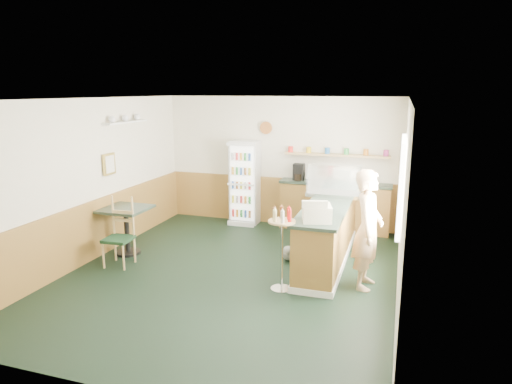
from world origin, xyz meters
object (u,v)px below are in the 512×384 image
at_px(drinks_fridge, 245,183).
at_px(cafe_table, 126,221).
at_px(cash_register, 317,213).
at_px(condiment_stand, 282,238).
at_px(display_case, 334,181).
at_px(cafe_chair, 121,229).
at_px(shopkeeper, 368,230).

height_order(drinks_fridge, cafe_table, drinks_fridge).
distance_m(cash_register, condiment_stand, 0.61).
distance_m(display_case, cash_register, 1.67).
bearing_deg(display_case, drinks_fridge, 151.01).
bearing_deg(drinks_fridge, condiment_stand, -62.06).
height_order(cash_register, cafe_chair, cash_register).
relative_size(condiment_stand, cafe_table, 1.45).
relative_size(display_case, cafe_chair, 0.82).
distance_m(drinks_fridge, cash_register, 3.49).
xyz_separation_m(drinks_fridge, cafe_chair, (-1.16, -2.86, -0.30)).
height_order(cash_register, condiment_stand, cash_register).
bearing_deg(shopkeeper, drinks_fridge, 51.67).
relative_size(display_case, condiment_stand, 0.76).
distance_m(shopkeeper, condiment_stand, 1.25).
xyz_separation_m(display_case, cash_register, (0.00, -1.66, -0.15)).
xyz_separation_m(cash_register, shopkeeper, (0.70, 0.24, -0.25)).
bearing_deg(condiment_stand, cafe_chair, 176.12).
height_order(drinks_fridge, cash_register, drinks_fridge).
distance_m(display_case, condiment_stand, 2.01).
bearing_deg(cafe_table, condiment_stand, -11.81).
relative_size(cash_register, cafe_table, 0.50).
bearing_deg(condiment_stand, drinks_fridge, 117.94).
height_order(condiment_stand, cafe_chair, condiment_stand).
bearing_deg(shopkeeper, cafe_chair, 98.83).
distance_m(cash_register, shopkeeper, 0.78).
xyz_separation_m(drinks_fridge, condiment_stand, (1.61, -3.04, -0.11)).
bearing_deg(shopkeeper, display_case, 30.78).
xyz_separation_m(drinks_fridge, shopkeeper, (2.76, -2.56, -0.02)).
xyz_separation_m(drinks_fridge, cash_register, (2.06, -2.80, 0.23)).
bearing_deg(shopkeeper, cash_register, 113.64).
relative_size(drinks_fridge, condiment_stand, 1.48).
xyz_separation_m(shopkeeper, cafe_chair, (-3.92, -0.30, -0.28)).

